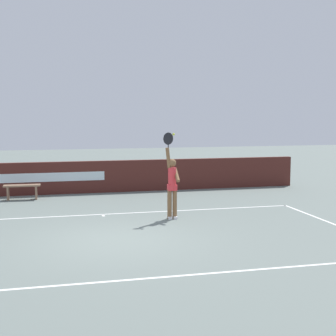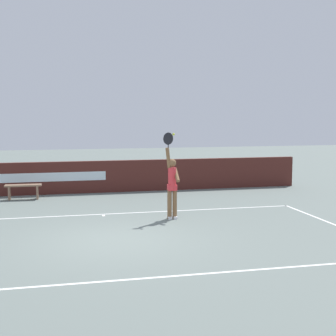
% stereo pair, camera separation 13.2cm
% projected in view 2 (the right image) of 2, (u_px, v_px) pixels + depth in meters
% --- Properties ---
extents(ground_plane, '(60.00, 60.00, 0.00)m').
position_uv_depth(ground_plane, '(116.00, 239.00, 11.61)').
color(ground_plane, slate).
extents(court_lines, '(11.84, 5.95, 0.00)m').
position_uv_depth(court_lines, '(115.00, 238.00, 11.69)').
color(court_lines, white).
rests_on(court_lines, ground).
extents(back_wall, '(16.23, 0.21, 1.19)m').
position_uv_depth(back_wall, '(91.00, 177.00, 18.38)').
color(back_wall, '#4A1F1A').
rests_on(back_wall, ground).
extents(tennis_player, '(0.43, 0.47, 2.43)m').
position_uv_depth(tennis_player, '(172.00, 183.00, 13.79)').
color(tennis_player, brown).
rests_on(tennis_player, ground).
extents(tennis_ball, '(0.07, 0.07, 0.07)m').
position_uv_depth(tennis_ball, '(174.00, 134.00, 13.59)').
color(tennis_ball, '#CADC36').
extents(courtside_bench_near, '(1.23, 0.39, 0.51)m').
position_uv_depth(courtside_bench_near, '(23.00, 189.00, 16.97)').
color(courtside_bench_near, '#84644C').
rests_on(courtside_bench_near, ground).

